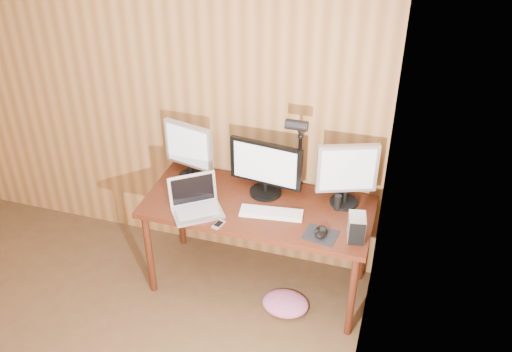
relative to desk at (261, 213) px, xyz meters
The scene contains 13 objects.
desk is the anchor object (origin of this frame).
monitor_center 0.35m from the desk, 81.78° to the left, with size 0.53×0.23×0.41m.
monitor_left 0.70m from the desk, 168.51° to the left, with size 0.39×0.19×0.45m.
monitor_right 0.69m from the desk, 11.53° to the left, with size 0.40×0.20×0.47m.
laptop 0.50m from the desk, 147.38° to the right, with size 0.42×0.40×0.24m.
keyboard 0.23m from the desk, 52.24° to the right, with size 0.44×0.18×0.02m.
mousepad 0.57m from the desk, 29.90° to the right, with size 0.21×0.17×0.00m, color black.
mouse 0.58m from the desk, 29.90° to the right, with size 0.08×0.12×0.04m, color black.
hard_drive 0.77m from the desk, 18.87° to the right, with size 0.13×0.17×0.17m.
phone 0.44m from the desk, 116.37° to the right, with size 0.08×0.11×0.01m.
speaker 0.57m from the desk, ahead, with size 0.05×0.05×0.11m, color black.
desk_lamp 0.59m from the desk, 35.44° to the left, with size 0.15×0.22×0.66m.
fabric_pile 0.69m from the desk, 45.33° to the right, with size 0.34×0.28×0.11m, color #CA618D, non-canonical shape.
Camera 1 is at (1.85, -1.46, 3.10)m, focal length 40.00 mm.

